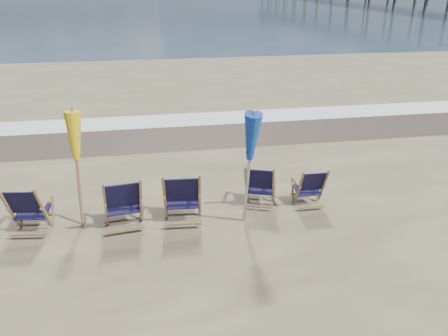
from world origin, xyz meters
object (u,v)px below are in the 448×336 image
object	(u,v)px
beach_chair_2	(200,198)
beach_chair_3	(273,187)
beach_chair_4	(324,187)
umbrella_blue	(249,139)
umbrella_yellow	(74,143)
beach_chair_1	(141,202)
beach_chair_0	(43,210)

from	to	relation	value
beach_chair_2	beach_chair_3	world-z (taller)	beach_chair_2
beach_chair_4	umbrella_blue	distance (m)	2.09
beach_chair_2	umbrella_yellow	size ratio (longest dim) A/B	0.53
beach_chair_1	beach_chair_4	xyz separation A→B (m)	(3.48, 0.20, -0.10)
beach_chair_3	umbrella_blue	bearing A→B (deg)	60.67
beach_chair_3	umbrella_yellow	bearing A→B (deg)	18.18
beach_chair_2	beach_chair_4	xyz separation A→B (m)	(2.44, 0.25, -0.11)
beach_chair_2	beach_chair_0	bearing A→B (deg)	2.55
beach_chair_4	umbrella_blue	bearing A→B (deg)	15.74
beach_chair_1	beach_chair_4	bearing A→B (deg)	176.28
beach_chair_2	umbrella_blue	distance (m)	1.42
beach_chair_3	beach_chair_0	bearing A→B (deg)	23.60
umbrella_yellow	beach_chair_1	bearing A→B (deg)	-21.46
beach_chair_2	beach_chair_3	xyz separation A→B (m)	(1.47, 0.35, -0.08)
umbrella_yellow	umbrella_blue	xyz separation A→B (m)	(2.93, -0.66, 0.13)
beach_chair_4	umbrella_yellow	xyz separation A→B (m)	(-4.54, 0.22, 1.12)
beach_chair_1	beach_chair_2	bearing A→B (deg)	170.05
beach_chair_2	beach_chair_3	size ratio (longest dim) A/B	1.16
beach_chair_0	beach_chair_1	xyz separation A→B (m)	(1.66, -0.04, 0.03)
beach_chair_0	beach_chair_4	xyz separation A→B (m)	(5.13, 0.16, -0.07)
beach_chair_3	umbrella_blue	size ratio (longest dim) A/B	0.43
beach_chair_2	beach_chair_3	distance (m)	1.51
beach_chair_2	beach_chair_4	world-z (taller)	beach_chair_2
beach_chair_1	beach_chair_4	size ratio (longest dim) A/B	1.23
beach_chair_0	beach_chair_1	world-z (taller)	beach_chair_1
beach_chair_3	umbrella_yellow	xyz separation A→B (m)	(-3.56, 0.12, 1.08)
beach_chair_1	beach_chair_3	xyz separation A→B (m)	(2.50, 0.30, -0.07)
umbrella_blue	beach_chair_3	bearing A→B (deg)	40.57
beach_chair_2	beach_chair_3	bearing A→B (deg)	-161.93
beach_chair_4	beach_chair_2	bearing A→B (deg)	6.19
beach_chair_1	beach_chair_0	bearing A→B (deg)	-8.57
beach_chair_2	beach_chair_4	size ratio (longest dim) A/B	1.25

